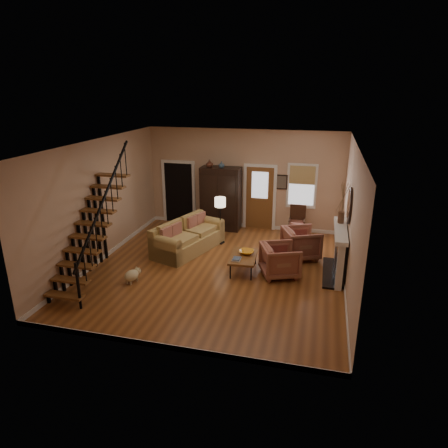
% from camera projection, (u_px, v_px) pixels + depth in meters
% --- Properties ---
extents(room, '(7.00, 7.33, 3.30)m').
position_uv_depth(room, '(218.00, 197.00, 11.76)').
color(room, brown).
rests_on(room, ground).
extents(staircase, '(0.94, 2.80, 3.20)m').
position_uv_depth(staircase, '(89.00, 219.00, 9.47)').
color(staircase, brown).
rests_on(staircase, ground).
extents(fireplace, '(0.33, 1.95, 2.30)m').
position_uv_depth(fireplace, '(341.00, 248.00, 10.05)').
color(fireplace, black).
rests_on(fireplace, ground).
extents(armoire, '(1.30, 0.60, 2.10)m').
position_uv_depth(armoire, '(221.00, 199.00, 13.25)').
color(armoire, black).
rests_on(armoire, ground).
extents(vase_a, '(0.24, 0.24, 0.25)m').
position_uv_depth(vase_a, '(209.00, 164.00, 12.85)').
color(vase_a, '#4C2619').
rests_on(vase_a, armoire).
extents(vase_b, '(0.20, 0.20, 0.21)m').
position_uv_depth(vase_b, '(221.00, 165.00, 12.77)').
color(vase_b, '#334C60').
rests_on(vase_b, armoire).
extents(sofa, '(1.71, 2.54, 0.87)m').
position_uv_depth(sofa, '(188.00, 236.00, 11.64)').
color(sofa, tan).
rests_on(sofa, ground).
extents(coffee_table, '(0.72, 1.17, 0.43)m').
position_uv_depth(coffee_table, '(243.00, 263.00, 10.40)').
color(coffee_table, brown).
rests_on(coffee_table, ground).
extents(bowl, '(0.39, 0.39, 0.09)m').
position_uv_depth(bowl, '(247.00, 252.00, 10.44)').
color(bowl, orange).
rests_on(bowl, coffee_table).
extents(books, '(0.21, 0.28, 0.05)m').
position_uv_depth(books, '(237.00, 259.00, 10.08)').
color(books, beige).
rests_on(books, coffee_table).
extents(armchair_left, '(1.18, 1.17, 0.83)m').
position_uv_depth(armchair_left, '(280.00, 260.00, 10.11)').
color(armchair_left, maroon).
rests_on(armchair_left, ground).
extents(armchair_right, '(1.24, 1.23, 0.87)m').
position_uv_depth(armchair_right, '(301.00, 243.00, 11.15)').
color(armchair_right, maroon).
rests_on(armchair_right, ground).
extents(floor_lamp, '(0.41, 0.41, 1.45)m').
position_uv_depth(floor_lamp, '(220.00, 221.00, 12.09)').
color(floor_lamp, black).
rests_on(floor_lamp, ground).
extents(side_chair, '(0.54, 0.54, 1.02)m').
position_uv_depth(side_chair, '(297.00, 222.00, 12.66)').
color(side_chair, '#3A2012').
rests_on(side_chair, ground).
extents(dog, '(0.40, 0.53, 0.34)m').
position_uv_depth(dog, '(132.00, 276.00, 9.80)').
color(dog, beige).
rests_on(dog, ground).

